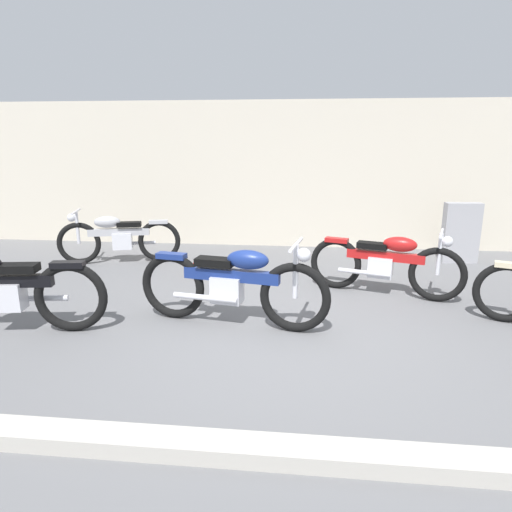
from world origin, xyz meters
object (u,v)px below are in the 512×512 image
Objects in this scene: motorcycle_red at (386,263)px; motorcycle_silver at (118,237)px; motorcycle_blue at (233,284)px; motorcycle_black at (0,290)px; helmet at (200,267)px; stone_marker at (461,233)px.

motorcycle_red is 4.34m from motorcycle_silver.
motorcycle_black is at bearing -159.16° from motorcycle_blue.
motorcycle_black is (-4.27, -1.69, 0.04)m from motorcycle_red.
motorcycle_red is at bearing -167.25° from motorcycle_black.
helmet is at bearing -175.49° from motorcycle_red.
motorcycle_blue reaches higher than helmet.
helmet is 0.12× the size of motorcycle_red.
motorcycle_red is (-1.53, -1.85, -0.07)m from stone_marker.
helmet is 2.07m from motorcycle_blue.
stone_marker is at bearing 15.95° from helmet.
motorcycle_blue is (2.32, -2.42, 0.04)m from motorcycle_silver.
motorcycle_red is 0.99× the size of motorcycle_silver.
stone_marker is 0.46× the size of motorcycle_blue.
motorcycle_red is at bearing 43.32° from motorcycle_blue.
stone_marker reaches higher than helmet.
stone_marker reaches higher than motorcycle_red.
motorcycle_black reaches higher than motorcycle_silver.
motorcycle_red reaches higher than helmet.
helmet is 0.11× the size of motorcycle_blue.
helmet is at bearing 145.67° from motorcycle_silver.
motorcycle_blue is at bearing -128.44° from motorcycle_red.
motorcycle_red is at bearing 149.66° from motorcycle_silver.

